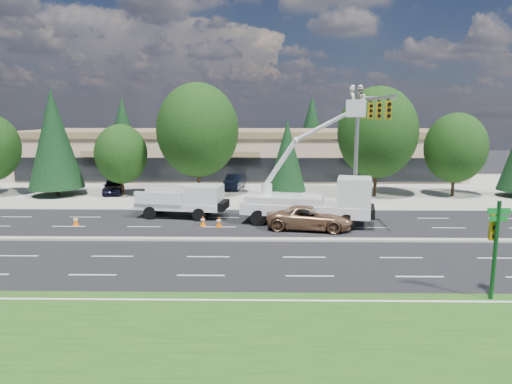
{
  "coord_description": "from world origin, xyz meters",
  "views": [
    {
      "loc": [
        2.85,
        -25.94,
        7.27
      ],
      "look_at": [
        2.4,
        2.9,
        2.4
      ],
      "focal_mm": 32.0,
      "sensor_mm": 36.0,
      "label": 1
    }
  ],
  "objects_px": {
    "street_sign_pole": "(495,239)",
    "bucket_truck": "(319,195)",
    "utility_pickup": "(186,204)",
    "signal_mast": "(363,132)",
    "minivan": "(309,217)"
  },
  "relations": [
    {
      "from": "street_sign_pole",
      "to": "utility_pickup",
      "type": "xyz_separation_m",
      "value": [
        -14.71,
        14.53,
        -1.48
      ]
    },
    {
      "from": "street_sign_pole",
      "to": "bucket_truck",
      "type": "xyz_separation_m",
      "value": [
        -5.42,
        12.42,
        -0.44
      ]
    },
    {
      "from": "signal_mast",
      "to": "utility_pickup",
      "type": "xyz_separation_m",
      "value": [
        -12.74,
        -0.91,
        -5.09
      ]
    },
    {
      "from": "street_sign_pole",
      "to": "minivan",
      "type": "distance_m",
      "value": 12.89
    },
    {
      "from": "street_sign_pole",
      "to": "bucket_truck",
      "type": "height_order",
      "value": "bucket_truck"
    },
    {
      "from": "utility_pickup",
      "to": "bucket_truck",
      "type": "distance_m",
      "value": 9.59
    },
    {
      "from": "utility_pickup",
      "to": "bucket_truck",
      "type": "xyz_separation_m",
      "value": [
        9.29,
        -2.12,
        1.03
      ]
    },
    {
      "from": "signal_mast",
      "to": "bucket_truck",
      "type": "distance_m",
      "value": 6.13
    },
    {
      "from": "bucket_truck",
      "to": "minivan",
      "type": "height_order",
      "value": "bucket_truck"
    },
    {
      "from": "utility_pickup",
      "to": "signal_mast",
      "type": "bearing_deg",
      "value": 12.73
    },
    {
      "from": "signal_mast",
      "to": "minivan",
      "type": "distance_m",
      "value": 7.97
    },
    {
      "from": "utility_pickup",
      "to": "bucket_truck",
      "type": "bearing_deg",
      "value": -4.19
    },
    {
      "from": "minivan",
      "to": "utility_pickup",
      "type": "bearing_deg",
      "value": 77.92
    },
    {
      "from": "signal_mast",
      "to": "street_sign_pole",
      "type": "distance_m",
      "value": 15.99
    },
    {
      "from": "bucket_truck",
      "to": "utility_pickup",
      "type": "bearing_deg",
      "value": 178.99
    }
  ]
}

